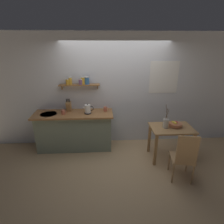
{
  "coord_description": "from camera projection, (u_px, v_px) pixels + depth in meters",
  "views": [
    {
      "loc": [
        -0.32,
        -3.66,
        2.43
      ],
      "look_at": [
        -0.1,
        0.25,
        0.95
      ],
      "focal_mm": 28.95,
      "sensor_mm": 36.0,
      "label": 1
    }
  ],
  "objects": [
    {
      "name": "wall_shelf",
      "position": [
        80.0,
        82.0,
        4.14
      ],
      "size": [
        0.93,
        0.2,
        0.3
      ],
      "color": "brown"
    },
    {
      "name": "electric_kettle",
      "position": [
        88.0,
        109.0,
        4.14
      ],
      "size": [
        0.24,
        0.16,
        0.23
      ],
      "color": "black",
      "rests_on": "kitchen_counter"
    },
    {
      "name": "ground_plane",
      "position": [
        117.0,
        153.0,
        4.29
      ],
      "size": [
        14.0,
        14.0,
        0.0
      ],
      "primitive_type": "plane",
      "color": "tan"
    },
    {
      "name": "kitchen_counter",
      "position": [
        75.0,
        130.0,
        4.37
      ],
      "size": [
        1.83,
        0.63,
        0.92
      ],
      "color": "gray",
      "rests_on": "ground_plane"
    },
    {
      "name": "dining_chair_near",
      "position": [
        184.0,
        156.0,
        3.26
      ],
      "size": [
        0.47,
        0.48,
        0.99
      ],
      "color": "tan",
      "rests_on": "ground_plane"
    },
    {
      "name": "fruit_bowl",
      "position": [
        175.0,
        124.0,
        3.9
      ],
      "size": [
        0.28,
        0.28,
        0.13
      ],
      "color": "#BC704C",
      "rests_on": "dining_table"
    },
    {
      "name": "coffee_mug_spare",
      "position": [
        105.0,
        109.0,
        4.28
      ],
      "size": [
        0.12,
        0.08,
        0.11
      ],
      "color": "#C6664C",
      "rests_on": "kitchen_counter"
    },
    {
      "name": "coffee_mug_by_sink",
      "position": [
        63.0,
        112.0,
        4.1
      ],
      "size": [
        0.12,
        0.08,
        0.1
      ],
      "color": "#C6664C",
      "rests_on": "kitchen_counter"
    },
    {
      "name": "twig_vase",
      "position": [
        166.0,
        123.0,
        3.82
      ],
      "size": [
        0.11,
        0.11,
        0.53
      ],
      "color": "#B7B2A8",
      "rests_on": "dining_table"
    },
    {
      "name": "knife_block",
      "position": [
        69.0,
        106.0,
        4.28
      ],
      "size": [
        0.11,
        0.17,
        0.32
      ],
      "color": "tan",
      "rests_on": "kitchen_counter"
    },
    {
      "name": "dining_table",
      "position": [
        171.0,
        133.0,
        3.93
      ],
      "size": [
        0.89,
        0.61,
        0.75
      ],
      "color": "tan",
      "rests_on": "ground_plane"
    },
    {
      "name": "back_wall",
      "position": [
        123.0,
        91.0,
        4.43
      ],
      "size": [
        6.8,
        0.11,
        2.7
      ],
      "color": "silver",
      "rests_on": "ground_plane"
    }
  ]
}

